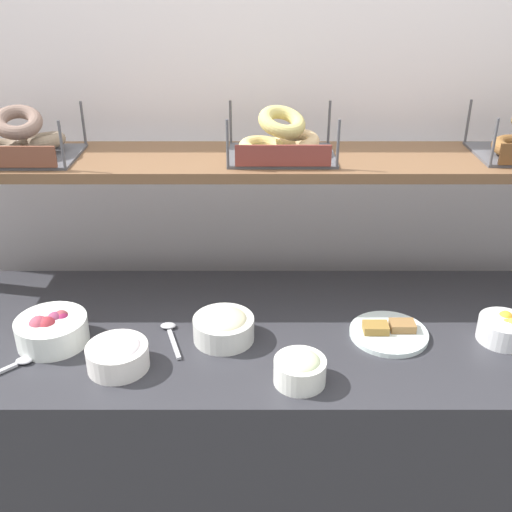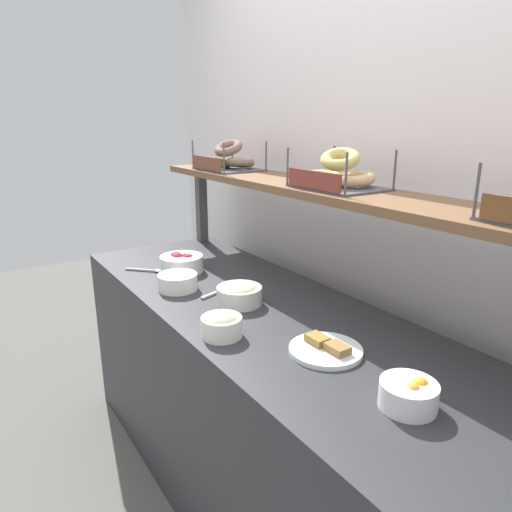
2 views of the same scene
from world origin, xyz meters
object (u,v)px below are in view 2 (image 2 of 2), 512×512
Objects in this scene: bagel_basket_poppy at (228,160)px; serving_spoon_near_plate at (150,270)px; bowl_cream_cheese at (178,280)px; serving_spoon_by_edge at (222,289)px; bagel_basket_plain at (338,175)px; bowl_fruit_salad at (409,394)px; bowl_beet_salad at (182,263)px; serving_plate_white at (326,349)px; bowl_potato_salad at (239,293)px; bowl_scallion_spread at (222,324)px.

serving_spoon_near_plate is at bearing -84.11° from bagel_basket_poppy.
bagel_basket_poppy reaches higher than bowl_cream_cheese.
serving_spoon_by_edge is 0.54× the size of bagel_basket_plain.
bowl_fruit_salad is 0.44× the size of bagel_basket_poppy.
bowl_beet_salad is at bearing 57.66° from serving_spoon_near_plate.
bowl_beet_salad is 1.26m from bowl_fruit_salad.
bowl_potato_salad is at bearing -178.07° from serving_plate_white.
bagel_basket_poppy reaches higher than serving_plate_white.
serving_spoon_near_plate is at bearing -165.76° from bowl_potato_salad.
bowl_beet_salad reaches higher than serving_spoon_near_plate.
bagel_basket_plain is at bearing 32.75° from serving_spoon_near_plate.
bowl_cream_cheese is at bearing -133.88° from bagel_basket_plain.
bowl_cream_cheese reaches higher than serving_spoon_near_plate.
serving_spoon_by_edge is (0.40, 0.15, 0.00)m from serving_spoon_near_plate.
bagel_basket_plain is (0.71, 0.46, 0.47)m from serving_spoon_near_plate.
bowl_scallion_spread is 0.28m from bowl_potato_salad.
bowl_beet_salad is at bearing -179.41° from bowl_fruit_salad.
serving_plate_white is at bearing 37.69° from bowl_scallion_spread.
serving_spoon_near_plate is (-0.08, -0.12, -0.03)m from bowl_beet_salad.
bowl_cream_cheese is at bearing 172.66° from bowl_scallion_spread.
bowl_cream_cheese is 0.19m from serving_spoon_by_edge.
serving_spoon_by_edge is at bearing 179.04° from bowl_fruit_salad.
bagel_basket_plain is at bearing 135.06° from serving_plate_white.
serving_spoon_near_plate is 0.65m from bagel_basket_poppy.
bowl_scallion_spread is at bearing -7.34° from bowl_cream_cheese.
bagel_basket_plain is (0.64, 0.34, 0.44)m from bowl_beet_salad.
serving_spoon_near_plate is (-1.02, -0.16, -0.00)m from serving_plate_white.
bagel_basket_plain is at bearing 0.82° from bagel_basket_poppy.
bowl_beet_salad is 0.33m from serving_spoon_by_edge.
serving_plate_white is (0.94, 0.03, -0.03)m from bowl_beet_salad.
bowl_potato_salad is 0.16m from serving_spoon_by_edge.
serving_spoon_by_edge is at bearing -135.63° from bagel_basket_plain.
bowl_potato_salad is 0.47m from serving_plate_white.
bowl_fruit_salad is 0.82× the size of serving_spoon_by_edge.
serving_plate_white is (-0.31, 0.02, -0.02)m from bowl_fruit_salad.
bagel_basket_poppy is (-1.07, 0.29, 0.47)m from serving_plate_white.
bowl_potato_salad reaches higher than serving_spoon_near_plate.
bowl_cream_cheese is 0.73× the size of serving_plate_white.
serving_plate_white is 0.69× the size of bagel_basket_poppy.
bowl_fruit_salad is 0.93m from serving_spoon_by_edge.
bagel_basket_plain is at bearing 44.37° from serving_spoon_by_edge.
serving_spoon_near_plate is 0.83× the size of serving_spoon_by_edge.
bowl_potato_salad reaches higher than serving_plate_white.
bagel_basket_poppy is (-0.05, 0.45, 0.47)m from serving_spoon_near_plate.
bowl_fruit_salad is 0.64× the size of serving_plate_white.
bowl_potato_salad is at bearing 14.24° from serving_spoon_near_plate.
serving_spoon_by_edge is (0.32, 0.03, -0.03)m from bowl_beet_salad.
bowl_cream_cheese reaches higher than serving_plate_white.
bowl_fruit_salad is (0.58, 0.19, -0.01)m from bowl_scallion_spread.
bowl_scallion_spread is at bearing -3.77° from serving_spoon_near_plate.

